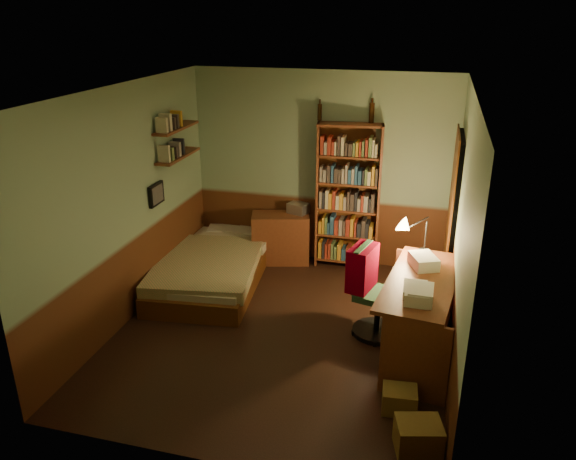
% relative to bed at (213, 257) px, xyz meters
% --- Properties ---
extents(floor, '(3.50, 4.00, 0.02)m').
position_rel_bed_xyz_m(floor, '(1.19, -0.97, -0.33)').
color(floor, black).
rests_on(floor, ground).
extents(ceiling, '(3.50, 4.00, 0.02)m').
position_rel_bed_xyz_m(ceiling, '(1.19, -0.97, 2.29)').
color(ceiling, silver).
rests_on(ceiling, wall_back).
extents(wall_back, '(3.50, 0.02, 2.60)m').
position_rel_bed_xyz_m(wall_back, '(1.19, 1.04, 0.98)').
color(wall_back, gray).
rests_on(wall_back, ground).
extents(wall_left, '(0.02, 4.00, 2.60)m').
position_rel_bed_xyz_m(wall_left, '(-0.57, -0.97, 0.98)').
color(wall_left, gray).
rests_on(wall_left, ground).
extents(wall_right, '(0.02, 4.00, 2.60)m').
position_rel_bed_xyz_m(wall_right, '(2.95, -0.97, 0.98)').
color(wall_right, gray).
rests_on(wall_right, ground).
extents(wall_front, '(3.50, 0.02, 2.60)m').
position_rel_bed_xyz_m(wall_front, '(1.19, -2.98, 0.98)').
color(wall_front, gray).
rests_on(wall_front, ground).
extents(doorway, '(0.06, 0.90, 2.00)m').
position_rel_bed_xyz_m(doorway, '(2.91, 0.33, 0.68)').
color(doorway, black).
rests_on(doorway, ground).
extents(door_trim, '(0.02, 0.98, 2.08)m').
position_rel_bed_xyz_m(door_trim, '(2.88, 0.33, 0.68)').
color(door_trim, '#49250D').
rests_on(door_trim, ground).
extents(bed, '(1.38, 2.28, 0.65)m').
position_rel_bed_xyz_m(bed, '(0.00, 0.00, 0.00)').
color(bed, '#758B55').
rests_on(bed, ground).
extents(dresser, '(0.86, 0.58, 0.69)m').
position_rel_bed_xyz_m(dresser, '(0.68, 0.80, 0.02)').
color(dresser, brown).
rests_on(dresser, ground).
extents(mini_stereo, '(0.31, 0.28, 0.14)m').
position_rel_bed_xyz_m(mini_stereo, '(0.90, 0.92, 0.44)').
color(mini_stereo, '#B2B2B7').
rests_on(mini_stereo, dresser).
extents(bookshelf, '(0.87, 0.37, 1.96)m').
position_rel_bed_xyz_m(bookshelf, '(1.58, 0.88, 0.66)').
color(bookshelf, brown).
rests_on(bookshelf, ground).
extents(bottle_left, '(0.06, 0.06, 0.21)m').
position_rel_bed_xyz_m(bottle_left, '(1.16, 0.99, 1.75)').
color(bottle_left, black).
rests_on(bottle_left, bookshelf).
extents(bottle_right, '(0.07, 0.07, 0.25)m').
position_rel_bed_xyz_m(bottle_right, '(1.82, 0.99, 1.77)').
color(bottle_right, black).
rests_on(bottle_right, bookshelf).
extents(desk, '(0.84, 1.63, 0.83)m').
position_rel_bed_xyz_m(desk, '(2.63, -1.01, 0.09)').
color(desk, brown).
rests_on(desk, ground).
extents(paper_stack, '(0.34, 0.38, 0.13)m').
position_rel_bed_xyz_m(paper_stack, '(2.63, -0.71, 0.57)').
color(paper_stack, silver).
rests_on(paper_stack, desk).
extents(desk_lamp, '(0.24, 0.24, 0.65)m').
position_rel_bed_xyz_m(desk_lamp, '(2.62, -0.30, 0.83)').
color(desk_lamp, black).
rests_on(desk_lamp, desk).
extents(office_chair, '(0.60, 0.56, 1.02)m').
position_rel_bed_xyz_m(office_chair, '(2.20, -0.76, 0.19)').
color(office_chair, '#2C5131').
rests_on(office_chair, ground).
extents(red_jacket, '(0.34, 0.45, 0.48)m').
position_rel_bed_xyz_m(red_jacket, '(2.03, -0.96, 0.94)').
color(red_jacket, maroon).
rests_on(red_jacket, office_chair).
extents(wall_shelf_lower, '(0.20, 0.90, 0.03)m').
position_rel_bed_xyz_m(wall_shelf_lower, '(-0.45, 0.13, 1.28)').
color(wall_shelf_lower, brown).
rests_on(wall_shelf_lower, wall_left).
extents(wall_shelf_upper, '(0.20, 0.90, 0.03)m').
position_rel_bed_xyz_m(wall_shelf_upper, '(-0.45, 0.13, 1.63)').
color(wall_shelf_upper, brown).
rests_on(wall_shelf_upper, wall_left).
extents(framed_picture, '(0.04, 0.32, 0.26)m').
position_rel_bed_xyz_m(framed_picture, '(-0.53, -0.37, 0.93)').
color(framed_picture, black).
rests_on(framed_picture, wall_left).
extents(cardboard_box_a, '(0.42, 0.37, 0.27)m').
position_rel_bed_xyz_m(cardboard_box_a, '(2.72, -2.43, -0.19)').
color(cardboard_box_a, olive).
rests_on(cardboard_box_a, ground).
extents(cardboard_box_b, '(0.32, 0.27, 0.21)m').
position_rel_bed_xyz_m(cardboard_box_b, '(2.54, -1.96, -0.22)').
color(cardboard_box_b, olive).
rests_on(cardboard_box_b, ground).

